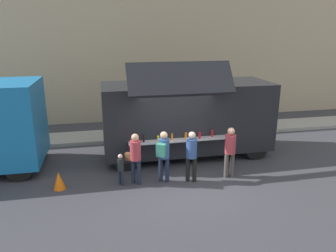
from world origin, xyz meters
name	(u,v)px	position (x,y,z in m)	size (l,w,h in m)	color
ground_plane	(185,183)	(0.00, 0.00, 0.00)	(60.00, 60.00, 0.00)	#38383D
curb_strip	(82,138)	(-3.32, 4.97, 0.07)	(28.00, 1.60, 0.15)	#9E998E
building_behind	(99,27)	(-2.32, 8.87, 4.74)	(32.00, 2.40, 9.48)	tan
food_truck_main	(187,116)	(0.68, 2.35, 1.51)	(6.16, 2.97, 3.63)	black
traffic_cone_orange	(59,180)	(-3.77, 0.44, 0.28)	(0.36, 0.36, 0.55)	orange
trash_bin	(260,121)	(4.90, 4.67, 0.44)	(0.60, 0.60, 0.88)	#2E5D36
customer_front_ordering	(192,152)	(0.23, 0.12, 0.98)	(0.33, 0.33, 1.64)	black
customer_mid_with_backpack	(163,152)	(-0.63, 0.24, 1.01)	(0.46, 0.54, 1.65)	#1D253A
customer_rear_waiting	(135,154)	(-1.49, 0.32, 0.96)	(0.49, 0.45, 1.62)	#1D2437
customer_extra_browsing	(230,148)	(1.52, 0.18, 0.99)	(0.35, 0.34, 1.66)	#504843
child_near_queue	(121,167)	(-1.94, 0.33, 0.60)	(0.21, 0.21, 1.01)	#1F2435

